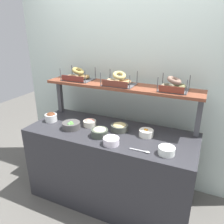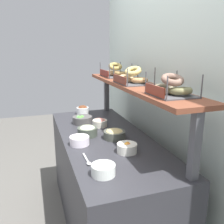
% 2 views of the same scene
% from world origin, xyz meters
% --- Properties ---
extents(ground_plane, '(8.00, 8.00, 0.00)m').
position_xyz_m(ground_plane, '(0.00, 0.00, 0.00)').
color(ground_plane, '#595651').
extents(back_wall, '(2.94, 0.06, 2.40)m').
position_xyz_m(back_wall, '(0.00, 0.55, 1.20)').
color(back_wall, silver).
rests_on(back_wall, ground_plane).
extents(deli_counter, '(1.74, 0.70, 0.85)m').
position_xyz_m(deli_counter, '(0.00, 0.00, 0.42)').
color(deli_counter, '#2D2D33').
rests_on(deli_counter, ground_plane).
extents(shelf_riser_left, '(0.05, 0.05, 0.40)m').
position_xyz_m(shelf_riser_left, '(-0.81, 0.27, 1.05)').
color(shelf_riser_left, '#4C4C51').
rests_on(shelf_riser_left, deli_counter).
extents(shelf_riser_right, '(0.05, 0.05, 0.40)m').
position_xyz_m(shelf_riser_right, '(0.81, 0.27, 1.05)').
color(shelf_riser_right, '#4C4C51').
rests_on(shelf_riser_right, deli_counter).
extents(upper_shelf, '(1.70, 0.32, 0.03)m').
position_xyz_m(upper_shelf, '(0.00, 0.27, 1.26)').
color(upper_shelf, brown).
rests_on(upper_shelf, shelf_riser_left).
extents(bowl_scallion_spread, '(0.15, 0.15, 0.08)m').
position_xyz_m(bowl_scallion_spread, '(0.12, -0.24, 0.89)').
color(bowl_scallion_spread, white).
rests_on(bowl_scallion_spread, deli_counter).
extents(bowl_lox_spread, '(0.14, 0.14, 0.08)m').
position_xyz_m(bowl_lox_spread, '(-0.26, 0.03, 0.89)').
color(bowl_lox_spread, silver).
rests_on(bowl_lox_spread, deli_counter).
extents(bowl_fruit_salad, '(0.14, 0.14, 0.07)m').
position_xyz_m(bowl_fruit_salad, '(0.36, 0.06, 0.89)').
color(bowl_fruit_salad, white).
rests_on(bowl_fruit_salad, deli_counter).
extents(bowl_cream_cheese, '(0.14, 0.14, 0.08)m').
position_xyz_m(bowl_cream_cheese, '(0.61, -0.19, 0.89)').
color(bowl_cream_cheese, white).
rests_on(bowl_cream_cheese, deli_counter).
extents(bowl_veggie_mix, '(0.19, 0.19, 0.09)m').
position_xyz_m(bowl_veggie_mix, '(-0.40, -0.11, 0.89)').
color(bowl_veggie_mix, '#504E4D').
rests_on(bowl_veggie_mix, deli_counter).
extents(bowl_tuna_salad, '(0.17, 0.17, 0.09)m').
position_xyz_m(bowl_tuna_salad, '(-0.05, -0.14, 0.89)').
color(bowl_tuna_salad, '#434B40').
rests_on(bowl_tuna_salad, deli_counter).
extents(bowl_chocolate_spread, '(0.13, 0.13, 0.10)m').
position_xyz_m(bowl_chocolate_spread, '(-0.73, -0.04, 0.90)').
color(bowl_chocolate_spread, white).
rests_on(bowl_chocolate_spread, deli_counter).
extents(bowl_hummus, '(0.18, 0.18, 0.08)m').
position_xyz_m(bowl_hummus, '(0.08, 0.06, 0.89)').
color(bowl_hummus, '#4D5147').
rests_on(bowl_hummus, deli_counter).
extents(serving_spoon_near_plate, '(0.18, 0.03, 0.01)m').
position_xyz_m(serving_spoon_near_plate, '(0.42, -0.24, 0.86)').
color(serving_spoon_near_plate, '#B7B7BC').
rests_on(serving_spoon_near_plate, deli_counter).
extents(bagel_basket_everything, '(0.33, 0.24, 0.15)m').
position_xyz_m(bagel_basket_everything, '(-0.54, 0.28, 1.33)').
color(bagel_basket_everything, '#4C4C51').
rests_on(bagel_basket_everything, upper_shelf).
extents(bagel_basket_sesame, '(0.33, 0.26, 0.15)m').
position_xyz_m(bagel_basket_sesame, '(-0.01, 0.25, 1.33)').
color(bagel_basket_sesame, '#4C4C51').
rests_on(bagel_basket_sesame, upper_shelf).
extents(bagel_basket_poppy, '(0.28, 0.25, 0.14)m').
position_xyz_m(bagel_basket_poppy, '(0.54, 0.27, 1.33)').
color(bagel_basket_poppy, '#4C4C51').
rests_on(bagel_basket_poppy, upper_shelf).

